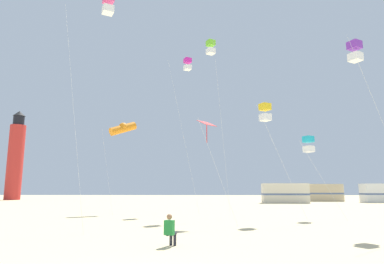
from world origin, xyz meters
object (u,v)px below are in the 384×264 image
kite_box_cyan (309,144)px  lighthouse_distant (16,157)px  kite_box_rainbow (108,5)px  rv_van_cream (285,193)px  kite_flyer_standing (170,229)px  kite_box_lime (211,48)px  rv_van_tan (322,193)px  kite_tube_orange (123,128)px  kite_box_violet (355,52)px  kite_box_magenta (188,64)px  kite_diamond_scarlet (207,127)px  kite_box_gold (265,112)px  rv_van_white (384,193)px

kite_box_cyan → lighthouse_distant: (-42.83, 37.87, 2.66)m
kite_box_rainbow → rv_van_cream: (17.31, 31.32, -11.37)m
kite_flyer_standing → kite_box_lime: kite_box_lime is taller
kite_box_cyan → rv_van_tan: (11.98, 32.81, -3.79)m
kite_tube_orange → rv_van_cream: bearing=47.7°
kite_flyer_standing → kite_box_violet: kite_box_violet is taller
rv_van_cream → kite_box_magenta: bearing=-124.0°
kite_diamond_scarlet → kite_box_cyan: size_ratio=1.06×
lighthouse_distant → kite_diamond_scarlet: bearing=-49.8°
kite_box_magenta → kite_tube_orange: bearing=-166.0°
kite_box_gold → rv_van_tan: kite_box_gold is taller
kite_box_cyan → lighthouse_distant: size_ratio=0.34×
kite_box_magenta → kite_diamond_scarlet: size_ratio=2.33×
kite_diamond_scarlet → rv_van_cream: size_ratio=0.95×
lighthouse_distant → rv_van_tan: size_ratio=2.57×
kite_box_lime → kite_box_rainbow: 10.12m
kite_box_gold → rv_van_tan: 38.92m
kite_box_rainbow → rv_van_tan: (25.04, 38.65, -11.37)m
rv_van_tan → rv_van_white: size_ratio=1.00×
kite_box_lime → kite_box_rainbow: bearing=-128.2°
kite_diamond_scarlet → kite_box_lime: size_ratio=0.44×
kite_tube_orange → rv_van_cream: size_ratio=1.24×
kite_box_magenta → kite_box_gold: 12.27m
kite_box_rainbow → rv_van_tan: bearing=57.1°
kite_tube_orange → kite_box_violet: kite_box_violet is taller
kite_box_magenta → rv_van_cream: (13.17, 19.24, -12.26)m
kite_box_rainbow → rv_van_cream: 37.54m
kite_tube_orange → kite_box_violet: bearing=-35.1°
kite_box_rainbow → lighthouse_distant: 53.11m
kite_box_lime → rv_van_tan: size_ratio=2.16×
kite_box_magenta → kite_box_gold: bearing=-57.8°
rv_van_tan → rv_van_cream: bearing=-139.1°
kite_flyer_standing → kite_box_cyan: 15.00m
rv_van_white → kite_diamond_scarlet: bearing=-132.3°
kite_tube_orange → kite_box_cyan: 15.46m
kite_box_lime → kite_box_violet: kite_box_lime is taller
rv_van_tan → kite_flyer_standing: bearing=-117.7°
lighthouse_distant → rv_van_tan: (54.81, -5.06, -6.45)m
kite_box_magenta → rv_van_white: kite_box_magenta is taller
kite_box_gold → kite_box_lime: bearing=126.5°
kite_diamond_scarlet → lighthouse_distant: 55.14m
kite_flyer_standing → kite_box_magenta: 21.86m
kite_box_cyan → rv_van_cream: bearing=80.5°
kite_box_rainbow → rv_van_tan: size_ratio=2.04×
kite_diamond_scarlet → kite_tube_orange: size_ratio=0.77×
kite_box_gold → rv_van_cream: bearing=74.6°
kite_box_violet → lighthouse_distant: bearing=134.9°
rv_van_cream → rv_van_tan: (7.73, 7.34, 0.00)m
kite_box_magenta → lighthouse_distant: bearing=137.0°
kite_box_cyan → kite_box_lime: (-6.83, 2.09, 8.30)m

